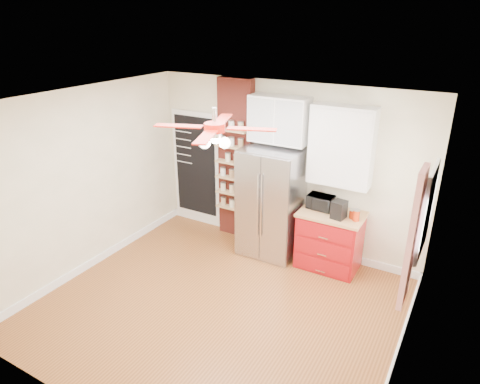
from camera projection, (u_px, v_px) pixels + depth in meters
The scene contains 21 objects.
floor at pixel (219, 306), 5.69m from camera, with size 4.50×4.50×0.00m, color brown.
ceiling at pixel (214, 103), 4.65m from camera, with size 4.50×4.50×0.00m, color white.
wall_back at pixel (285, 168), 6.77m from camera, with size 4.50×0.02×2.70m, color beige.
wall_front at pixel (87, 305), 3.57m from camera, with size 4.50×0.02×2.70m, color beige.
wall_left at pixel (86, 182), 6.20m from camera, with size 0.02×4.00×2.70m, color beige.
wall_right at pixel (412, 265), 4.14m from camera, with size 0.02×4.00×2.70m, color beige.
chalkboard at pixel (196, 166), 7.62m from camera, with size 0.95×0.05×1.95m.
brick_pillar at pixel (236, 161), 7.10m from camera, with size 0.60×0.16×2.70m, color maroon.
fridge at pixel (271, 203), 6.68m from camera, with size 0.90×0.70×1.75m, color #ADADB2.
upper_glass_cabinet at pixel (279, 120), 6.35m from camera, with size 0.90×0.35×0.70m, color white.
red_cabinet at pixel (330, 240), 6.44m from camera, with size 0.94×0.64×0.90m.
upper_shelf_unit at pixel (342, 146), 6.03m from camera, with size 0.90×0.30×1.15m, color white.
window at pixel (427, 211), 4.79m from camera, with size 0.04×0.75×1.05m, color white.
curtain at pixel (412, 239), 4.41m from camera, with size 0.06×0.40×1.55m, color #AE1717.
ceiling_fan at pixel (215, 128), 4.76m from camera, with size 1.40×1.40×0.44m.
toaster_oven at pixel (320, 202), 6.38m from camera, with size 0.38×0.26×0.21m, color black.
coffee_maker at pixel (339, 210), 6.07m from camera, with size 0.18×0.21×0.26m, color black.
canister_left at pixel (356, 216), 6.01m from camera, with size 0.10×0.10×0.16m, color red.
canister_right at pixel (353, 214), 6.09m from camera, with size 0.09×0.09×0.12m, color #A32609.
pantry_jar_oats at pixel (228, 157), 6.98m from camera, with size 0.09×0.09×0.13m, color beige.
pantry_jar_beans at pixel (237, 159), 6.89m from camera, with size 0.10×0.10×0.13m, color #906E49.
Camera 1 is at (2.57, -3.91, 3.59)m, focal length 32.00 mm.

